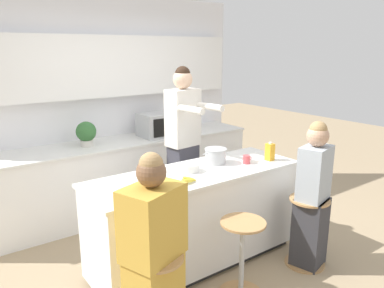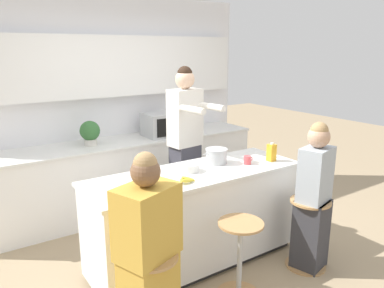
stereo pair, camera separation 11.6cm
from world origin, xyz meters
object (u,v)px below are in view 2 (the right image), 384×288
(cooking_pot, at_px, (216,156))
(juice_carton, at_px, (271,153))
(bar_stool_center, at_px, (240,257))
(bar_stool_rightmost, at_px, (308,231))
(fruit_bowl, at_px, (190,168))
(potted_plant, at_px, (90,132))
(coffee_cup_near, at_px, (247,160))
(banana_bunch, at_px, (186,180))
(microwave, at_px, (163,124))
(person_cooking, at_px, (186,149))
(person_seated_near, at_px, (313,202))
(person_wrapped_blanket, at_px, (148,257))
(kitchen_island, at_px, (196,217))

(cooking_pot, bearing_deg, juice_carton, -25.84)
(bar_stool_center, height_order, juice_carton, juice_carton)
(bar_stool_center, distance_m, juice_carton, 1.16)
(bar_stool_rightmost, xyz_separation_m, fruit_bowl, (-0.88, 0.70, 0.60))
(juice_carton, height_order, potted_plant, potted_plant)
(cooking_pot, bearing_deg, coffee_cup_near, -38.93)
(bar_stool_rightmost, height_order, banana_bunch, banana_bunch)
(bar_stool_center, bearing_deg, microwave, 76.43)
(person_cooking, height_order, fruit_bowl, person_cooking)
(person_cooking, bearing_deg, microwave, 69.31)
(juice_carton, bearing_deg, microwave, 100.45)
(microwave, bearing_deg, fruit_bowl, -110.94)
(person_seated_near, height_order, banana_bunch, person_seated_near)
(person_seated_near, bearing_deg, juice_carton, 78.35)
(bar_stool_center, distance_m, coffee_cup_near, 0.99)
(microwave, xyz_separation_m, potted_plant, (-0.98, 0.04, 0.01))
(person_seated_near, relative_size, coffee_cup_near, 13.49)
(cooking_pot, xyz_separation_m, coffee_cup_near, (0.24, -0.19, -0.03))
(fruit_bowl, relative_size, microwave, 0.36)
(fruit_bowl, height_order, juice_carton, juice_carton)
(person_wrapped_blanket, distance_m, banana_bunch, 0.82)
(person_cooking, distance_m, potted_plant, 1.19)
(bar_stool_center, distance_m, person_wrapped_blanket, 0.90)
(person_cooking, xyz_separation_m, microwave, (0.21, 0.85, 0.12))
(bar_stool_rightmost, xyz_separation_m, microwave, (-0.32, 2.17, 0.70))
(person_cooking, relative_size, banana_bunch, 10.87)
(kitchen_island, bearing_deg, person_seated_near, -37.90)
(person_cooking, xyz_separation_m, banana_bunch, (-0.56, -0.86, 0.01))
(bar_stool_center, relative_size, person_cooking, 0.36)
(bar_stool_rightmost, height_order, cooking_pot, cooking_pot)
(kitchen_island, distance_m, person_wrapped_blanket, 1.10)
(bar_stool_center, distance_m, microwave, 2.32)
(kitchen_island, height_order, bar_stool_center, kitchen_island)
(kitchen_island, height_order, person_wrapped_blanket, person_wrapped_blanket)
(person_cooking, bearing_deg, potted_plant, 123.78)
(banana_bunch, bearing_deg, juice_carton, 2.82)
(bar_stool_center, bearing_deg, banana_bunch, 118.64)
(bar_stool_rightmost, relative_size, juice_carton, 3.59)
(bar_stool_center, relative_size, bar_stool_rightmost, 1.00)
(cooking_pot, bearing_deg, fruit_bowl, -170.83)
(kitchen_island, distance_m, coffee_cup_near, 0.75)
(kitchen_island, xyz_separation_m, bar_stool_rightmost, (0.84, -0.65, -0.10))
(bar_stool_rightmost, relative_size, banana_bunch, 3.96)
(bar_stool_rightmost, distance_m, fruit_bowl, 1.27)
(juice_carton, bearing_deg, coffee_cup_near, 168.71)
(person_wrapped_blanket, relative_size, cooking_pot, 4.59)
(kitchen_island, xyz_separation_m, banana_bunch, (-0.24, -0.19, 0.49))
(person_seated_near, xyz_separation_m, fruit_bowl, (-0.90, 0.72, 0.30))
(banana_bunch, bearing_deg, cooking_pot, 28.26)
(bar_stool_center, height_order, fruit_bowl, fruit_bowl)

